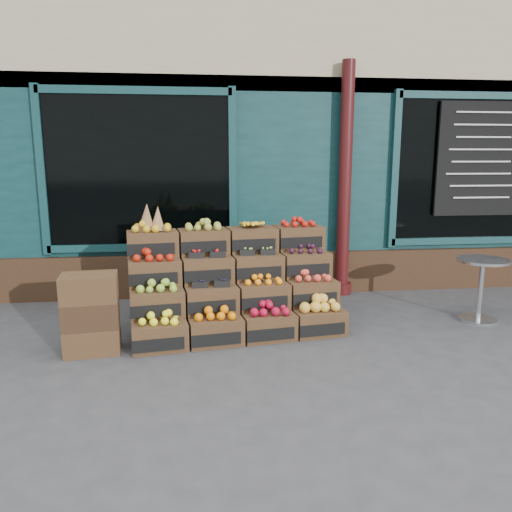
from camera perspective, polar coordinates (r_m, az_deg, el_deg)
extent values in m
plane|color=#39393C|center=(5.18, 3.17, -10.75)|extent=(60.00, 60.00, 0.00)
cube|color=#103538|center=(9.97, -1.97, 13.94)|extent=(12.00, 6.00, 4.80)
cube|color=#C1B28C|center=(7.29, 0.11, 26.07)|extent=(12.00, 0.18, 2.00)
cube|color=#103538|center=(7.04, 0.13, 7.71)|extent=(12.00, 0.12, 3.00)
cube|color=#352215|center=(7.15, 0.19, -1.97)|extent=(12.00, 0.18, 0.60)
cube|color=black|center=(6.95, -13.20, 9.43)|extent=(2.40, 0.06, 2.00)
cube|color=black|center=(8.00, 23.90, 8.99)|extent=(2.40, 0.06, 2.00)
cylinder|color=#3D0E0F|center=(7.08, 10.12, 8.37)|extent=(0.18, 0.18, 3.20)
cube|color=black|center=(7.93, 24.28, 10.03)|extent=(1.30, 0.04, 1.60)
cube|color=#472F1C|center=(5.28, -10.95, -8.89)|extent=(0.61, 0.46, 0.28)
cube|color=black|center=(5.09, -10.77, -9.97)|extent=(0.51, 0.09, 0.13)
cube|color=#FFFC22|center=(5.22, -11.02, -6.99)|extent=(0.48, 0.35, 0.09)
cube|color=#472F1C|center=(5.34, -4.66, -8.47)|extent=(0.61, 0.46, 0.28)
cube|color=black|center=(5.16, -4.25, -9.52)|extent=(0.51, 0.09, 0.13)
cube|color=orange|center=(5.28, -4.70, -6.54)|extent=(0.48, 0.35, 0.10)
cube|color=#472F1C|center=(5.46, 1.39, -7.98)|extent=(0.61, 0.46, 0.28)
cube|color=black|center=(5.28, 2.02, -8.98)|extent=(0.51, 0.09, 0.13)
cube|color=maroon|center=(5.40, 1.40, -6.05)|extent=(0.48, 0.35, 0.11)
cube|color=#472F1C|center=(5.64, 7.11, -7.43)|extent=(0.61, 0.46, 0.28)
cube|color=black|center=(5.47, 7.91, -8.36)|extent=(0.51, 0.09, 0.13)
cube|color=gold|center=(5.58, 7.16, -5.44)|extent=(0.48, 0.35, 0.13)
cube|color=#472F1C|center=(5.41, -11.23, -5.27)|extent=(0.61, 0.46, 0.28)
cube|color=black|center=(5.22, -11.07, -6.19)|extent=(0.51, 0.09, 0.13)
cube|color=#87B433|center=(5.36, -11.30, -3.35)|extent=(0.48, 0.35, 0.09)
cube|color=#472F1C|center=(5.47, -5.14, -4.91)|extent=(0.61, 0.46, 0.28)
cube|color=black|center=(5.29, -4.76, -5.80)|extent=(0.51, 0.09, 0.13)
cube|color=black|center=(5.43, -5.17, -3.33)|extent=(0.48, 0.35, 0.03)
cube|color=#472F1C|center=(5.59, 0.74, -4.50)|extent=(0.61, 0.46, 0.28)
cube|color=black|center=(5.41, 1.32, -5.36)|extent=(0.51, 0.09, 0.13)
cube|color=orange|center=(5.55, 0.74, -2.74)|extent=(0.48, 0.35, 0.08)
cube|color=#472F1C|center=(5.77, 6.31, -4.08)|extent=(0.61, 0.46, 0.28)
cube|color=black|center=(5.59, 7.06, -4.89)|extent=(0.51, 0.09, 0.13)
cube|color=#E54334|center=(5.72, 6.35, -2.30)|extent=(0.48, 0.35, 0.09)
cube|color=#472F1C|center=(5.57, -11.49, -1.84)|extent=(0.61, 0.46, 0.28)
cube|color=black|center=(5.38, -11.35, -2.61)|extent=(0.51, 0.09, 0.13)
cube|color=#A8190B|center=(5.53, -11.57, 0.05)|extent=(0.48, 0.35, 0.09)
cube|color=#472F1C|center=(5.63, -5.60, -1.52)|extent=(0.61, 0.46, 0.28)
cube|color=black|center=(5.44, -5.24, -2.28)|extent=(0.51, 0.09, 0.13)
cube|color=#B61315|center=(5.60, -5.63, 0.06)|extent=(0.48, 0.35, 0.04)
cube|color=#472F1C|center=(5.74, 0.12, -1.20)|extent=(0.61, 0.46, 0.28)
cube|color=black|center=(5.56, 0.66, -1.93)|extent=(0.51, 0.09, 0.13)
cube|color=#7CAA3E|center=(5.71, 0.12, 0.32)|extent=(0.48, 0.35, 0.03)
cube|color=#472F1C|center=(5.92, 5.56, -0.89)|extent=(0.61, 0.46, 0.28)
cube|color=black|center=(5.73, 6.26, -1.58)|extent=(0.51, 0.09, 0.13)
cube|color=black|center=(5.88, 5.59, 0.78)|extent=(0.48, 0.35, 0.07)
cube|color=#472F1C|center=(5.75, -11.74, 1.40)|extent=(0.61, 0.46, 0.28)
cube|color=black|center=(5.55, -11.61, 0.76)|extent=(0.51, 0.09, 0.13)
cube|color=gold|center=(5.72, -11.81, 3.24)|extent=(0.48, 0.35, 0.09)
cube|color=#472F1C|center=(5.80, -6.02, 1.67)|extent=(0.61, 0.46, 0.28)
cube|color=black|center=(5.61, -5.69, 1.05)|extent=(0.51, 0.09, 0.13)
cube|color=#989A38|center=(5.77, -6.06, 3.49)|extent=(0.48, 0.35, 0.09)
cube|color=#472F1C|center=(5.92, -0.46, 1.91)|extent=(0.61, 0.46, 0.28)
cube|color=black|center=(5.72, 0.04, 1.31)|extent=(0.51, 0.09, 0.13)
cube|color=gold|center=(5.89, -0.47, 3.67)|extent=(0.48, 0.35, 0.09)
cube|color=#472F1C|center=(6.08, 4.84, 2.13)|extent=(0.61, 0.46, 0.28)
cube|color=black|center=(5.90, 5.50, 1.55)|extent=(0.51, 0.09, 0.13)
cube|color=#B1170F|center=(6.06, 4.87, 3.82)|extent=(0.48, 0.35, 0.08)
cube|color=#352215|center=(5.61, -2.15, -7.45)|extent=(2.33, 0.70, 0.28)
cube|color=#352215|center=(5.79, -2.67, -5.41)|extent=(2.33, 0.70, 0.56)
cube|color=#352215|center=(5.97, -3.16, -3.49)|extent=(2.33, 0.70, 0.84)
cone|color=olive|center=(5.71, -12.40, 4.35)|extent=(0.19, 0.19, 0.32)
cone|color=olive|center=(5.74, -11.17, 4.23)|extent=(0.17, 0.17, 0.28)
cube|color=#472F1C|center=(5.35, -18.17, -9.03)|extent=(0.57, 0.43, 0.27)
cube|color=#352215|center=(5.26, -18.35, -6.28)|extent=(0.57, 0.43, 0.27)
cube|color=#472F1C|center=(5.19, -18.53, -3.45)|extent=(0.57, 0.43, 0.27)
cylinder|color=#BABDC1|center=(6.62, 24.00, -6.63)|extent=(0.44, 0.44, 0.03)
cylinder|color=#BABDC1|center=(6.52, 24.25, -3.65)|extent=(0.06, 0.06, 0.72)
cylinder|color=#BABDC1|center=(6.44, 24.52, -0.45)|extent=(0.60, 0.60, 0.03)
imported|color=#17512D|center=(7.81, -14.46, 3.65)|extent=(0.80, 0.65, 1.90)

